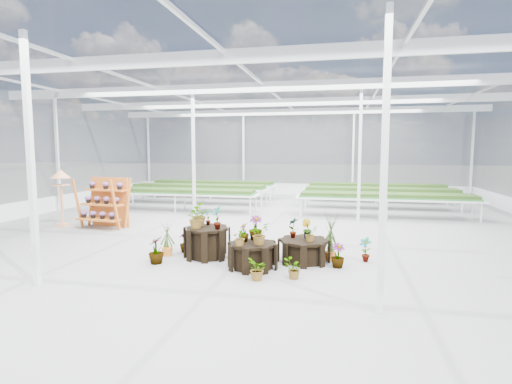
% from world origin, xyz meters
% --- Properties ---
extents(ground_plane, '(24.00, 24.00, 0.00)m').
position_xyz_m(ground_plane, '(0.00, 0.00, 0.00)').
color(ground_plane, gray).
rests_on(ground_plane, ground).
extents(greenhouse_shell, '(18.00, 24.00, 4.50)m').
position_xyz_m(greenhouse_shell, '(0.00, 0.00, 2.25)').
color(greenhouse_shell, white).
rests_on(greenhouse_shell, ground).
extents(steel_frame, '(18.00, 24.00, 4.50)m').
position_xyz_m(steel_frame, '(0.00, 0.00, 2.25)').
color(steel_frame, silver).
rests_on(steel_frame, ground).
extents(nursery_benches, '(16.00, 7.00, 0.84)m').
position_xyz_m(nursery_benches, '(0.00, 7.20, 0.42)').
color(nursery_benches, silver).
rests_on(nursery_benches, ground).
extents(plinth_tall, '(1.22, 1.22, 0.70)m').
position_xyz_m(plinth_tall, '(-0.58, -1.56, 0.35)').
color(plinth_tall, black).
rests_on(plinth_tall, ground).
extents(plinth_mid, '(1.07, 1.07, 0.53)m').
position_xyz_m(plinth_mid, '(0.62, -2.16, 0.27)').
color(plinth_mid, black).
rests_on(plinth_mid, ground).
extents(plinth_low, '(1.20, 1.20, 0.50)m').
position_xyz_m(plinth_low, '(1.62, -1.46, 0.25)').
color(plinth_low, black).
rests_on(plinth_low, ground).
extents(shelf_rack, '(1.58, 0.97, 1.59)m').
position_xyz_m(shelf_rack, '(-4.94, 1.08, 0.79)').
color(shelf_rack, '#B75C1F').
rests_on(shelf_rack, ground).
extents(bird_table, '(0.46, 0.46, 1.84)m').
position_xyz_m(bird_table, '(-6.40, 1.06, 0.92)').
color(bird_table, tan).
rests_on(bird_table, ground).
extents(nursery_plants, '(4.86, 2.60, 1.26)m').
position_xyz_m(nursery_plants, '(0.39, -1.69, 0.57)').
color(nursery_plants, '#253E14').
rests_on(nursery_plants, ground).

